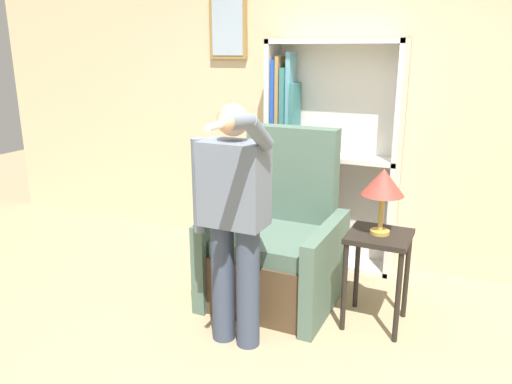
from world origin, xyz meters
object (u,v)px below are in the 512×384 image
(side_table, at_px, (378,252))
(person_standing, at_px, (233,215))
(bookcase, at_px, (314,163))
(armchair, at_px, (278,249))
(table_lamp, at_px, (383,184))

(side_table, bearing_deg, person_standing, -141.34)
(bookcase, height_order, armchair, bookcase)
(bookcase, xyz_separation_m, armchair, (0.00, -0.83, -0.51))
(bookcase, bearing_deg, armchair, -89.69)
(armchair, xyz_separation_m, side_table, (0.77, -0.08, 0.14))
(bookcase, distance_m, table_lamp, 1.20)
(armchair, relative_size, side_table, 1.93)
(person_standing, xyz_separation_m, table_lamp, (0.78, 0.62, 0.13))
(armchair, bearing_deg, table_lamp, -6.15)
(armchair, height_order, side_table, armchair)
(side_table, height_order, table_lamp, table_lamp)
(side_table, bearing_deg, bookcase, 130.51)
(armchair, distance_m, table_lamp, 1.00)
(table_lamp, bearing_deg, side_table, 90.00)
(armchair, relative_size, person_standing, 0.83)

